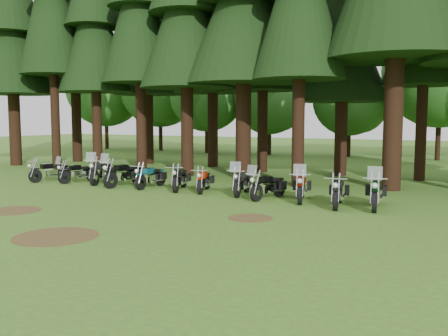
{
  "coord_description": "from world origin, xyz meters",
  "views": [
    {
      "loc": [
        10.71,
        -13.28,
        3.07
      ],
      "look_at": [
        1.27,
        5.0,
        1.0
      ],
      "focal_mm": 40.0,
      "sensor_mm": 36.0,
      "label": 1
    }
  ],
  "objects_px": {
    "motorcycle_4": "(151,178)",
    "motorcycle_10": "(338,193)",
    "motorcycle_9": "(301,188)",
    "motorcycle_8": "(268,187)",
    "motorcycle_3": "(124,175)",
    "motorcycle_0": "(50,172)",
    "motorcycle_7": "(242,183)",
    "motorcycle_5": "(180,179)",
    "motorcycle_2": "(102,172)",
    "motorcycle_6": "(204,181)",
    "motorcycle_1": "(78,173)",
    "motorcycle_11": "(375,193)"
  },
  "relations": [
    {
      "from": "motorcycle_3",
      "to": "motorcycle_6",
      "type": "height_order",
      "value": "motorcycle_3"
    },
    {
      "from": "motorcycle_3",
      "to": "motorcycle_11",
      "type": "height_order",
      "value": "motorcycle_3"
    },
    {
      "from": "motorcycle_4",
      "to": "motorcycle_10",
      "type": "bearing_deg",
      "value": -6.97
    },
    {
      "from": "motorcycle_10",
      "to": "motorcycle_2",
      "type": "bearing_deg",
      "value": 164.94
    },
    {
      "from": "motorcycle_6",
      "to": "motorcycle_5",
      "type": "bearing_deg",
      "value": 164.02
    },
    {
      "from": "motorcycle_1",
      "to": "motorcycle_2",
      "type": "bearing_deg",
      "value": 32.18
    },
    {
      "from": "motorcycle_5",
      "to": "motorcycle_8",
      "type": "relative_size",
      "value": 0.98
    },
    {
      "from": "motorcycle_0",
      "to": "motorcycle_1",
      "type": "height_order",
      "value": "motorcycle_1"
    },
    {
      "from": "motorcycle_2",
      "to": "motorcycle_5",
      "type": "xyz_separation_m",
      "value": [
        4.44,
        -0.18,
        -0.06
      ]
    },
    {
      "from": "motorcycle_1",
      "to": "motorcycle_2",
      "type": "distance_m",
      "value": 1.23
    },
    {
      "from": "motorcycle_4",
      "to": "motorcycle_10",
      "type": "xyz_separation_m",
      "value": [
        8.53,
        -0.87,
        0.03
      ]
    },
    {
      "from": "motorcycle_3",
      "to": "motorcycle_9",
      "type": "distance_m",
      "value": 8.37
    },
    {
      "from": "motorcycle_11",
      "to": "motorcycle_4",
      "type": "bearing_deg",
      "value": 167.65
    },
    {
      "from": "motorcycle_6",
      "to": "motorcycle_7",
      "type": "relative_size",
      "value": 0.89
    },
    {
      "from": "motorcycle_1",
      "to": "motorcycle_2",
      "type": "height_order",
      "value": "motorcycle_2"
    },
    {
      "from": "motorcycle_0",
      "to": "motorcycle_9",
      "type": "bearing_deg",
      "value": 17.29
    },
    {
      "from": "motorcycle_3",
      "to": "motorcycle_7",
      "type": "relative_size",
      "value": 1.09
    },
    {
      "from": "motorcycle_3",
      "to": "motorcycle_5",
      "type": "bearing_deg",
      "value": 10.05
    },
    {
      "from": "motorcycle_11",
      "to": "motorcycle_0",
      "type": "bearing_deg",
      "value": 170.5
    },
    {
      "from": "motorcycle_0",
      "to": "motorcycle_8",
      "type": "bearing_deg",
      "value": 16.74
    },
    {
      "from": "motorcycle_10",
      "to": "motorcycle_3",
      "type": "bearing_deg",
      "value": 166.03
    },
    {
      "from": "motorcycle_9",
      "to": "motorcycle_2",
      "type": "bearing_deg",
      "value": 161.53
    },
    {
      "from": "motorcycle_6",
      "to": "motorcycle_11",
      "type": "relative_size",
      "value": 0.82
    },
    {
      "from": "motorcycle_2",
      "to": "motorcycle_9",
      "type": "relative_size",
      "value": 1.04
    },
    {
      "from": "motorcycle_0",
      "to": "motorcycle_10",
      "type": "relative_size",
      "value": 0.91
    },
    {
      "from": "motorcycle_5",
      "to": "motorcycle_1",
      "type": "bearing_deg",
      "value": 161.39
    },
    {
      "from": "motorcycle_0",
      "to": "motorcycle_6",
      "type": "height_order",
      "value": "motorcycle_0"
    },
    {
      "from": "motorcycle_5",
      "to": "motorcycle_10",
      "type": "bearing_deg",
      "value": -26.93
    },
    {
      "from": "motorcycle_2",
      "to": "motorcycle_11",
      "type": "height_order",
      "value": "motorcycle_2"
    },
    {
      "from": "motorcycle_3",
      "to": "motorcycle_10",
      "type": "xyz_separation_m",
      "value": [
        9.86,
        -0.7,
        -0.04
      ]
    },
    {
      "from": "motorcycle_11",
      "to": "motorcycle_1",
      "type": "bearing_deg",
      "value": 169.33
    },
    {
      "from": "motorcycle_4",
      "to": "motorcycle_8",
      "type": "xyz_separation_m",
      "value": [
        5.76,
        -0.48,
        0.01
      ]
    },
    {
      "from": "motorcycle_1",
      "to": "motorcycle_8",
      "type": "relative_size",
      "value": 0.94
    },
    {
      "from": "motorcycle_7",
      "to": "motorcycle_3",
      "type": "bearing_deg",
      "value": 170.18
    },
    {
      "from": "motorcycle_5",
      "to": "motorcycle_8",
      "type": "height_order",
      "value": "motorcycle_8"
    },
    {
      "from": "motorcycle_4",
      "to": "motorcycle_9",
      "type": "relative_size",
      "value": 0.93
    },
    {
      "from": "motorcycle_4",
      "to": "motorcycle_5",
      "type": "distance_m",
      "value": 1.51
    },
    {
      "from": "motorcycle_2",
      "to": "motorcycle_3",
      "type": "relative_size",
      "value": 0.98
    },
    {
      "from": "motorcycle_2",
      "to": "motorcycle_4",
      "type": "bearing_deg",
      "value": -21.0
    },
    {
      "from": "motorcycle_6",
      "to": "motorcycle_3",
      "type": "bearing_deg",
      "value": 164.84
    },
    {
      "from": "motorcycle_8",
      "to": "motorcycle_10",
      "type": "height_order",
      "value": "motorcycle_8"
    },
    {
      "from": "motorcycle_9",
      "to": "motorcycle_8",
      "type": "bearing_deg",
      "value": 169.74
    },
    {
      "from": "motorcycle_5",
      "to": "motorcycle_6",
      "type": "relative_size",
      "value": 1.06
    },
    {
      "from": "motorcycle_1",
      "to": "motorcycle_9",
      "type": "relative_size",
      "value": 0.88
    },
    {
      "from": "motorcycle_1",
      "to": "motorcycle_4",
      "type": "relative_size",
      "value": 0.95
    },
    {
      "from": "motorcycle_6",
      "to": "motorcycle_10",
      "type": "relative_size",
      "value": 0.88
    },
    {
      "from": "motorcycle_11",
      "to": "motorcycle_5",
      "type": "bearing_deg",
      "value": 167.05
    },
    {
      "from": "motorcycle_0",
      "to": "motorcycle_9",
      "type": "relative_size",
      "value": 0.89
    },
    {
      "from": "motorcycle_7",
      "to": "motorcycle_9",
      "type": "xyz_separation_m",
      "value": [
        2.59,
        -0.36,
        0.02
      ]
    },
    {
      "from": "motorcycle_3",
      "to": "motorcycle_9",
      "type": "bearing_deg",
      "value": 5.5
    }
  ]
}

